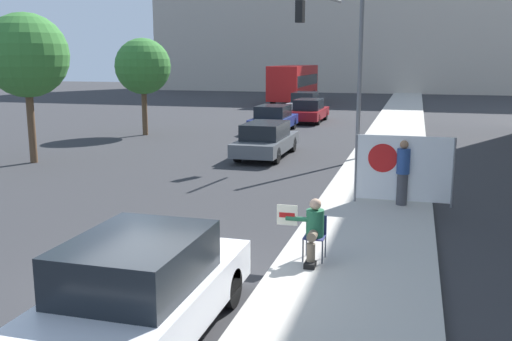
{
  "coord_description": "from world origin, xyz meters",
  "views": [
    {
      "loc": [
        4.02,
        -8.55,
        3.92
      ],
      "look_at": [
        0.24,
        4.94,
        1.16
      ],
      "focal_mm": 40.0,
      "sensor_mm": 36.0,
      "label": 1
    }
  ],
  "objects_px": {
    "seated_protester": "(313,228)",
    "car_on_road_far_lane": "(305,103)",
    "city_bus_on_road": "(294,82)",
    "pedestrian_behind": "(403,172)",
    "street_tree_near_curb": "(26,56)",
    "protest_banner": "(403,169)",
    "car_on_road_distant": "(309,111)",
    "car_on_road_nearest": "(266,140)",
    "parked_car_curbside": "(142,289)",
    "traffic_light_pole": "(338,48)",
    "street_tree_midblock": "(143,67)",
    "car_on_road_midblock": "(274,119)"
  },
  "relations": [
    {
      "from": "city_bus_on_road",
      "to": "car_on_road_distant",
      "type": "bearing_deg",
      "value": -74.55
    },
    {
      "from": "parked_car_curbside",
      "to": "traffic_light_pole",
      "type": "bearing_deg",
      "value": 87.74
    },
    {
      "from": "city_bus_on_road",
      "to": "street_tree_near_curb",
      "type": "xyz_separation_m",
      "value": [
        -3.45,
        -31.85,
        2.12
      ]
    },
    {
      "from": "parked_car_curbside",
      "to": "street_tree_midblock",
      "type": "relative_size",
      "value": 0.86
    },
    {
      "from": "seated_protester",
      "to": "car_on_road_nearest",
      "type": "relative_size",
      "value": 0.25
    },
    {
      "from": "traffic_light_pole",
      "to": "parked_car_curbside",
      "type": "height_order",
      "value": "traffic_light_pole"
    },
    {
      "from": "traffic_light_pole",
      "to": "car_on_road_midblock",
      "type": "xyz_separation_m",
      "value": [
        -4.46,
        7.89,
        -3.59
      ]
    },
    {
      "from": "parked_car_curbside",
      "to": "car_on_road_far_lane",
      "type": "xyz_separation_m",
      "value": [
        -4.2,
        34.17,
        -0.0
      ]
    },
    {
      "from": "street_tree_midblock",
      "to": "protest_banner",
      "type": "bearing_deg",
      "value": -41.52
    },
    {
      "from": "parked_car_curbside",
      "to": "street_tree_midblock",
      "type": "bearing_deg",
      "value": 116.38
    },
    {
      "from": "pedestrian_behind",
      "to": "city_bus_on_road",
      "type": "bearing_deg",
      "value": 113.65
    },
    {
      "from": "car_on_road_far_lane",
      "to": "seated_protester",
      "type": "bearing_deg",
      "value": -78.94
    },
    {
      "from": "car_on_road_distant",
      "to": "car_on_road_far_lane",
      "type": "height_order",
      "value": "car_on_road_far_lane"
    },
    {
      "from": "car_on_road_far_lane",
      "to": "car_on_road_distant",
      "type": "bearing_deg",
      "value": -76.76
    },
    {
      "from": "pedestrian_behind",
      "to": "parked_car_curbside",
      "type": "distance_m",
      "value": 8.99
    },
    {
      "from": "seated_protester",
      "to": "parked_car_curbside",
      "type": "height_order",
      "value": "parked_car_curbside"
    },
    {
      "from": "traffic_light_pole",
      "to": "car_on_road_far_lane",
      "type": "relative_size",
      "value": 1.32
    },
    {
      "from": "street_tree_midblock",
      "to": "seated_protester",
      "type": "bearing_deg",
      "value": -54.71
    },
    {
      "from": "protest_banner",
      "to": "parked_car_curbside",
      "type": "height_order",
      "value": "protest_banner"
    },
    {
      "from": "protest_banner",
      "to": "street_tree_midblock",
      "type": "xyz_separation_m",
      "value": [
        -13.31,
        11.78,
        2.43
      ]
    },
    {
      "from": "seated_protester",
      "to": "car_on_road_far_lane",
      "type": "xyz_separation_m",
      "value": [
        -5.99,
        30.66,
        -0.0
      ]
    },
    {
      "from": "parked_car_curbside",
      "to": "car_on_road_nearest",
      "type": "distance_m",
      "value": 15.46
    },
    {
      "from": "parked_car_curbside",
      "to": "street_tree_midblock",
      "type": "xyz_separation_m",
      "value": [
        -10.0,
        20.17,
        2.75
      ]
    },
    {
      "from": "pedestrian_behind",
      "to": "car_on_road_midblock",
      "type": "xyz_separation_m",
      "value": [
        -7.17,
        14.88,
        -0.27
      ]
    },
    {
      "from": "car_on_road_midblock",
      "to": "street_tree_near_curb",
      "type": "height_order",
      "value": "street_tree_near_curb"
    },
    {
      "from": "pedestrian_behind",
      "to": "street_tree_near_curb",
      "type": "height_order",
      "value": "street_tree_near_curb"
    },
    {
      "from": "car_on_road_midblock",
      "to": "street_tree_midblock",
      "type": "xyz_separation_m",
      "value": [
        -6.14,
        -3.06,
        2.8
      ]
    },
    {
      "from": "car_on_road_far_lane",
      "to": "protest_banner",
      "type": "bearing_deg",
      "value": -73.76
    },
    {
      "from": "seated_protester",
      "to": "pedestrian_behind",
      "type": "distance_m",
      "value": 5.08
    },
    {
      "from": "car_on_road_nearest",
      "to": "city_bus_on_road",
      "type": "bearing_deg",
      "value": 99.68
    },
    {
      "from": "car_on_road_far_lane",
      "to": "street_tree_midblock",
      "type": "xyz_separation_m",
      "value": [
        -5.8,
        -14.0,
        2.75
      ]
    },
    {
      "from": "traffic_light_pole",
      "to": "parked_car_curbside",
      "type": "xyz_separation_m",
      "value": [
        -0.61,
        -15.35,
        -3.55
      ]
    },
    {
      "from": "pedestrian_behind",
      "to": "car_on_road_far_lane",
      "type": "distance_m",
      "value": 26.89
    },
    {
      "from": "protest_banner",
      "to": "car_on_road_distant",
      "type": "distance_m",
      "value": 21.05
    },
    {
      "from": "parked_car_curbside",
      "to": "car_on_road_nearest",
      "type": "xyz_separation_m",
      "value": [
        -2.2,
        15.31,
        -0.06
      ]
    },
    {
      "from": "protest_banner",
      "to": "car_on_road_distant",
      "type": "xyz_separation_m",
      "value": [
        -6.18,
        20.12,
        -0.36
      ]
    },
    {
      "from": "protest_banner",
      "to": "traffic_light_pole",
      "type": "height_order",
      "value": "traffic_light_pole"
    },
    {
      "from": "street_tree_midblock",
      "to": "car_on_road_distant",
      "type": "bearing_deg",
      "value": 49.45
    },
    {
      "from": "protest_banner",
      "to": "city_bus_on_road",
      "type": "height_order",
      "value": "city_bus_on_road"
    },
    {
      "from": "city_bus_on_road",
      "to": "car_on_road_far_lane",
      "type": "bearing_deg",
      "value": -73.23
    },
    {
      "from": "parked_car_curbside",
      "to": "car_on_road_distant",
      "type": "distance_m",
      "value": 28.66
    },
    {
      "from": "traffic_light_pole",
      "to": "car_on_road_midblock",
      "type": "distance_m",
      "value": 9.75
    },
    {
      "from": "traffic_light_pole",
      "to": "car_on_road_nearest",
      "type": "distance_m",
      "value": 4.57
    },
    {
      "from": "parked_car_curbside",
      "to": "car_on_road_midblock",
      "type": "bearing_deg",
      "value": 99.43
    },
    {
      "from": "protest_banner",
      "to": "street_tree_midblock",
      "type": "relative_size",
      "value": 0.51
    },
    {
      "from": "car_on_road_nearest",
      "to": "protest_banner",
      "type": "bearing_deg",
      "value": -51.44
    },
    {
      "from": "seated_protester",
      "to": "car_on_road_nearest",
      "type": "xyz_separation_m",
      "value": [
        -4.0,
        11.8,
        -0.06
      ]
    },
    {
      "from": "seated_protester",
      "to": "car_on_road_distant",
      "type": "xyz_separation_m",
      "value": [
        -4.66,
        25.0,
        -0.04
      ]
    },
    {
      "from": "seated_protester",
      "to": "car_on_road_nearest",
      "type": "bearing_deg",
      "value": 106.61
    },
    {
      "from": "parked_car_curbside",
      "to": "street_tree_near_curb",
      "type": "height_order",
      "value": "street_tree_near_curb"
    }
  ]
}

